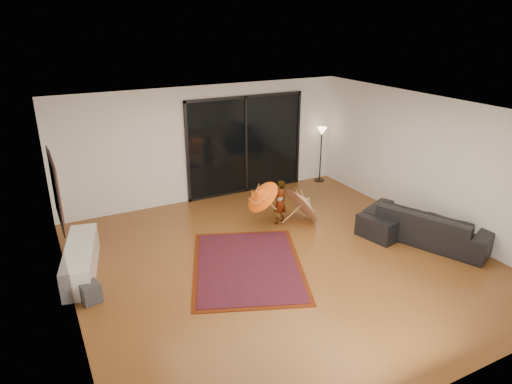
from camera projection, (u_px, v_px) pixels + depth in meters
floor at (281, 261)px, 8.26m from camera, size 7.00×7.00×0.00m
ceiling at (284, 113)px, 7.29m from camera, size 7.00×7.00×0.00m
wall_back at (207, 144)px, 10.67m from camera, size 7.00×0.00×7.00m
wall_front at (449, 295)px, 4.88m from camera, size 7.00×0.00×7.00m
wall_left at (63, 233)px, 6.27m from camera, size 0.00×7.00×7.00m
wall_right at (431, 163)px, 9.28m from camera, size 0.00×7.00×7.00m
sliding_door at (246, 145)px, 11.13m from camera, size 3.06×0.07×2.40m
painting at (56, 189)px, 7.01m from camera, size 0.04×1.28×1.08m
media_console at (81, 260)px, 7.78m from camera, size 0.85×1.89×0.51m
speaker at (91, 293)px, 7.03m from camera, size 0.33×0.33×0.31m
persian_rug at (248, 265)px, 8.08m from camera, size 2.76×3.17×0.02m
sofa at (428, 224)px, 8.89m from camera, size 1.76×2.53×0.69m
ottoman at (383, 225)px, 9.13m from camera, size 0.92×0.92×0.45m
floor_lamp at (322, 139)px, 11.87m from camera, size 0.25×0.25×1.46m
child at (280, 202)px, 9.60m from camera, size 0.40×0.32×0.97m
parasol_orange at (258, 196)px, 9.23m from camera, size 0.66×0.75×0.84m
parasol_white at (308, 199)px, 9.72m from camera, size 0.69×0.93×0.97m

